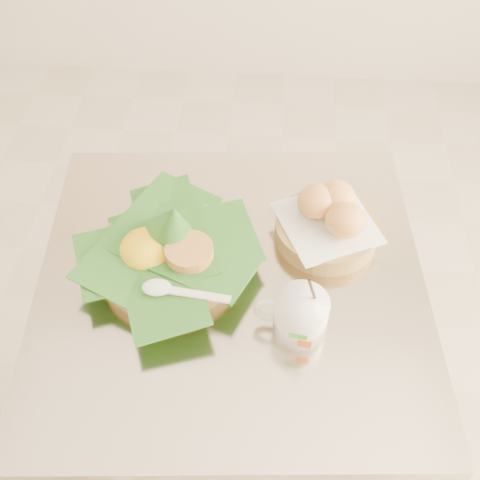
# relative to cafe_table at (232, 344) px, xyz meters

# --- Properties ---
(floor) EXTENTS (3.60, 3.60, 0.00)m
(floor) POSITION_rel_cafe_table_xyz_m (-0.13, -0.02, -0.53)
(floor) COLOR beige
(floor) RESTS_ON ground
(cafe_table) EXTENTS (0.75, 0.75, 0.75)m
(cafe_table) POSITION_rel_cafe_table_xyz_m (0.00, 0.00, 0.00)
(cafe_table) COLOR gray
(cafe_table) RESTS_ON floor
(rice_basket) EXTENTS (0.32, 0.32, 0.16)m
(rice_basket) POSITION_rel_cafe_table_xyz_m (-0.12, 0.03, 0.26)
(rice_basket) COLOR #A28245
(rice_basket) RESTS_ON cafe_table
(bread_basket) EXTENTS (0.22, 0.22, 0.10)m
(bread_basket) POSITION_rel_cafe_table_xyz_m (0.17, 0.12, 0.26)
(bread_basket) COLOR #A28245
(bread_basket) RESTS_ON cafe_table
(coffee_mug) EXTENTS (0.12, 0.09, 0.16)m
(coffee_mug) POSITION_rel_cafe_table_xyz_m (0.12, -0.09, 0.26)
(coffee_mug) COLOR white
(coffee_mug) RESTS_ON cafe_table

